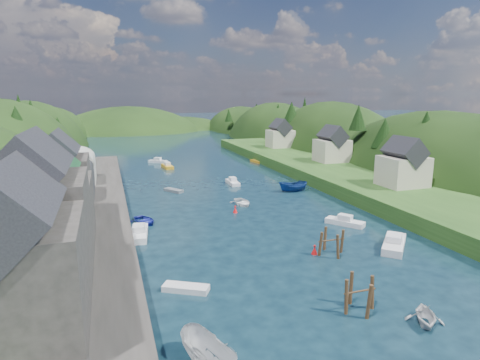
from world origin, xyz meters
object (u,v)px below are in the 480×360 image
object	(u,v)px
piling_cluster_near	(359,298)
channel_buoy_near	(315,250)
channel_buoy_far	(235,210)
piling_cluster_far	(331,245)

from	to	relation	value
piling_cluster_near	channel_buoy_near	distance (m)	12.24
channel_buoy_near	channel_buoy_far	world-z (taller)	same
piling_cluster_far	channel_buoy_near	distance (m)	1.96
piling_cluster_near	channel_buoy_far	bearing A→B (deg)	92.17
piling_cluster_near	channel_buoy_far	size ratio (longest dim) A/B	3.26
piling_cluster_far	channel_buoy_far	bearing A→B (deg)	105.86
piling_cluster_near	piling_cluster_far	world-z (taller)	piling_cluster_near
piling_cluster_near	channel_buoy_far	world-z (taller)	piling_cluster_near
channel_buoy_near	channel_buoy_far	size ratio (longest dim) A/B	1.00
piling_cluster_far	channel_buoy_far	size ratio (longest dim) A/B	3.06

